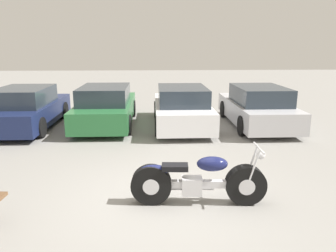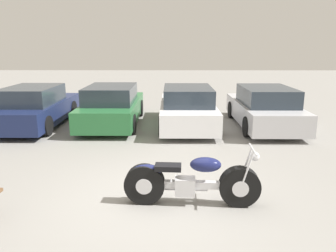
{
  "view_description": "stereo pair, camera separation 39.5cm",
  "coord_description": "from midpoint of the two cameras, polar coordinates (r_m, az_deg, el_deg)",
  "views": [
    {
      "loc": [
        -0.16,
        -5.36,
        2.66
      ],
      "look_at": [
        0.18,
        1.89,
        0.85
      ],
      "focal_mm": 35.0,
      "sensor_mm": 36.0,
      "label": 1
    },
    {
      "loc": [
        0.23,
        -5.37,
        2.66
      ],
      "look_at": [
        0.18,
        1.89,
        0.85
      ],
      "focal_mm": 35.0,
      "sensor_mm": 36.0,
      "label": 2
    }
  ],
  "objects": [
    {
      "name": "parked_car_silver",
      "position": [
        11.28,
        14.3,
        3.2
      ],
      "size": [
        1.8,
        4.21,
        1.34
      ],
      "color": "#BCBCC1",
      "rests_on": "ground_plane"
    },
    {
      "name": "parked_car_white",
      "position": [
        10.85,
        1.35,
        3.22
      ],
      "size": [
        1.8,
        4.21,
        1.34
      ],
      "color": "white",
      "rests_on": "ground_plane"
    },
    {
      "name": "parked_car_navy",
      "position": [
        11.68,
        -24.27,
        2.75
      ],
      "size": [
        1.8,
        4.21,
        1.34
      ],
      "color": "#19234C",
      "rests_on": "ground_plane"
    },
    {
      "name": "parked_car_green",
      "position": [
        11.23,
        -11.75,
        3.29
      ],
      "size": [
        1.8,
        4.21,
        1.34
      ],
      "color": "#286B38",
      "rests_on": "ground_plane"
    },
    {
      "name": "ground_plane",
      "position": [
        5.99,
        -2.82,
        -12.38
      ],
      "size": [
        60.0,
        60.0,
        0.0
      ],
      "primitive_type": "plane",
      "color": "gray"
    },
    {
      "name": "motorcycle",
      "position": [
        5.62,
        3.01,
        -9.55
      ],
      "size": [
        2.3,
        0.62,
        1.02
      ],
      "color": "black",
      "rests_on": "ground_plane"
    }
  ]
}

